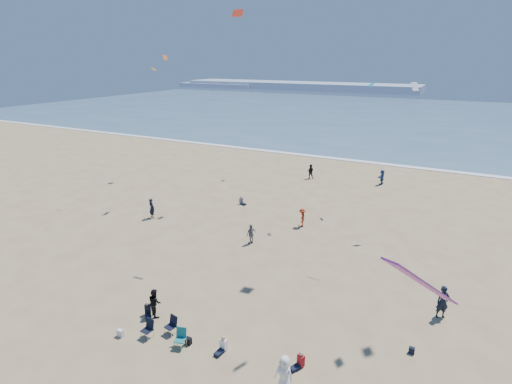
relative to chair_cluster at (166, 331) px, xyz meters
The scene contains 12 objects.
ground 2.71m from the chair_cluster, 79.42° to the right, with size 220.00×220.00×0.00m, color tan.
ocean 92.38m from the chair_cluster, 89.70° to the left, with size 220.00×100.00×0.06m, color #476B84.
surf_line 42.38m from the chair_cluster, 89.34° to the left, with size 220.00×1.20×0.08m, color white.
headland_far 177.65m from the chair_cluster, 109.57° to the left, with size 110.00×20.00×3.20m, color #7A8EA8.
headland_near 190.44m from the chair_cluster, 121.50° to the left, with size 40.00×14.00×2.00m, color #7A8EA8.
standing_flyers 11.14m from the chair_cluster, 69.99° to the left, with size 32.20×45.34×1.95m.
seated_group 3.68m from the chair_cluster, 58.31° to the left, with size 15.88×27.63×0.84m.
chair_cluster is the anchor object (origin of this frame).
white_tote 2.49m from the chair_cluster, 158.24° to the right, with size 0.35×0.20×0.40m, color silver.
black_backpack 1.32m from the chair_cluster, 10.88° to the left, with size 0.30×0.22×0.38m, color black.
navy_bag 12.46m from the chair_cluster, 22.65° to the left, with size 0.28×0.18×0.34m, color black.
kites_aloft 18.94m from the chair_cluster, 43.03° to the left, with size 47.38×44.88×23.13m.
Camera 1 is at (11.62, -10.55, 13.92)m, focal length 28.00 mm.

